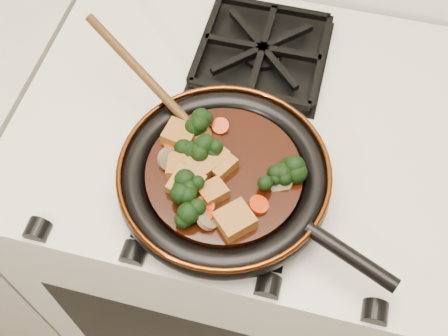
# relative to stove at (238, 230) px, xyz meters

# --- Properties ---
(stove) EXTENTS (0.76, 0.60, 0.90)m
(stove) POSITION_rel_stove_xyz_m (0.00, 0.00, 0.00)
(stove) COLOR beige
(stove) RESTS_ON ground
(burner_grate_front) EXTENTS (0.23, 0.23, 0.03)m
(burner_grate_front) POSITION_rel_stove_xyz_m (0.00, -0.14, 0.46)
(burner_grate_front) COLOR black
(burner_grate_front) RESTS_ON stove
(burner_grate_back) EXTENTS (0.23, 0.23, 0.03)m
(burner_grate_back) POSITION_rel_stove_xyz_m (0.00, 0.14, 0.46)
(burner_grate_back) COLOR black
(burner_grate_back) RESTS_ON stove
(skillet) EXTENTS (0.43, 0.32, 0.05)m
(skillet) POSITION_rel_stove_xyz_m (0.00, -0.15, 0.49)
(skillet) COLOR black
(skillet) RESTS_ON burner_grate_front
(braising_sauce) EXTENTS (0.23, 0.23, 0.02)m
(braising_sauce) POSITION_rel_stove_xyz_m (0.00, -0.14, 0.50)
(braising_sauce) COLOR black
(braising_sauce) RESTS_ON skillet
(tofu_cube_0) EXTENTS (0.06, 0.06, 0.02)m
(tofu_cube_0) POSITION_rel_stove_xyz_m (-0.03, -0.15, 0.52)
(tofu_cube_0) COLOR brown
(tofu_cube_0) RESTS_ON braising_sauce
(tofu_cube_1) EXTENTS (0.05, 0.05, 0.03)m
(tofu_cube_1) POSITION_rel_stove_xyz_m (-0.02, -0.13, 0.52)
(tofu_cube_1) COLOR brown
(tofu_cube_1) RESTS_ON braising_sauce
(tofu_cube_2) EXTENTS (0.05, 0.05, 0.03)m
(tofu_cube_2) POSITION_rel_stove_xyz_m (-0.06, -0.16, 0.52)
(tofu_cube_2) COLOR brown
(tofu_cube_2) RESTS_ON braising_sauce
(tofu_cube_3) EXTENTS (0.06, 0.06, 0.03)m
(tofu_cube_3) POSITION_rel_stove_xyz_m (-0.01, -0.14, 0.52)
(tofu_cube_3) COLOR brown
(tofu_cube_3) RESTS_ON braising_sauce
(tofu_cube_4) EXTENTS (0.05, 0.05, 0.02)m
(tofu_cube_4) POSITION_rel_stove_xyz_m (-0.00, -0.19, 0.52)
(tofu_cube_4) COLOR brown
(tofu_cube_4) RESTS_ON braising_sauce
(tofu_cube_5) EXTENTS (0.05, 0.05, 0.03)m
(tofu_cube_5) POSITION_rel_stove_xyz_m (-0.04, -0.18, 0.52)
(tofu_cube_5) COLOR brown
(tofu_cube_5) RESTS_ON braising_sauce
(tofu_cube_6) EXTENTS (0.05, 0.05, 0.03)m
(tofu_cube_6) POSITION_rel_stove_xyz_m (-0.08, -0.10, 0.52)
(tofu_cube_6) COLOR brown
(tofu_cube_6) RESTS_ON braising_sauce
(tofu_cube_7) EXTENTS (0.07, 0.07, 0.03)m
(tofu_cube_7) POSITION_rel_stove_xyz_m (0.04, -0.22, 0.52)
(tofu_cube_7) COLOR brown
(tofu_cube_7) RESTS_ON braising_sauce
(broccoli_floret_0) EXTENTS (0.09, 0.09, 0.07)m
(broccoli_floret_0) POSITION_rel_stove_xyz_m (-0.05, -0.13, 0.52)
(broccoli_floret_0) COLOR black
(broccoli_floret_0) RESTS_ON braising_sauce
(broccoli_floret_1) EXTENTS (0.09, 0.09, 0.06)m
(broccoli_floret_1) POSITION_rel_stove_xyz_m (-0.06, -0.19, 0.52)
(broccoli_floret_1) COLOR black
(broccoli_floret_1) RESTS_ON braising_sauce
(broccoli_floret_2) EXTENTS (0.09, 0.09, 0.07)m
(broccoli_floret_2) POSITION_rel_stove_xyz_m (-0.03, -0.19, 0.52)
(broccoli_floret_2) COLOR black
(broccoli_floret_2) RESTS_ON braising_sauce
(broccoli_floret_3) EXTENTS (0.07, 0.08, 0.06)m
(broccoli_floret_3) POSITION_rel_stove_xyz_m (0.08, -0.15, 0.52)
(broccoli_floret_3) COLOR black
(broccoli_floret_3) RESTS_ON braising_sauce
(broccoli_floret_4) EXTENTS (0.09, 0.09, 0.07)m
(broccoli_floret_4) POSITION_rel_stove_xyz_m (-0.03, -0.12, 0.52)
(broccoli_floret_4) COLOR black
(broccoli_floret_4) RESTS_ON braising_sauce
(broccoli_floret_5) EXTENTS (0.09, 0.08, 0.06)m
(broccoli_floret_5) POSITION_rel_stove_xyz_m (-0.03, -0.23, 0.52)
(broccoli_floret_5) COLOR black
(broccoli_floret_5) RESTS_ON braising_sauce
(broccoli_floret_6) EXTENTS (0.08, 0.09, 0.07)m
(broccoli_floret_6) POSITION_rel_stove_xyz_m (-0.05, -0.08, 0.52)
(broccoli_floret_6) COLOR black
(broccoli_floret_6) RESTS_ON braising_sauce
(broccoli_floret_7) EXTENTS (0.07, 0.07, 0.06)m
(broccoli_floret_7) POSITION_rel_stove_xyz_m (0.09, -0.13, 0.52)
(broccoli_floret_7) COLOR black
(broccoli_floret_7) RESTS_ON braising_sauce
(carrot_coin_0) EXTENTS (0.03, 0.03, 0.02)m
(carrot_coin_0) POSITION_rel_stove_xyz_m (-0.01, -0.22, 0.51)
(carrot_coin_0) COLOR #BE2905
(carrot_coin_0) RESTS_ON braising_sauce
(carrot_coin_1) EXTENTS (0.03, 0.03, 0.02)m
(carrot_coin_1) POSITION_rel_stove_xyz_m (0.06, -0.19, 0.51)
(carrot_coin_1) COLOR #BE2905
(carrot_coin_1) RESTS_ON braising_sauce
(carrot_coin_2) EXTENTS (0.03, 0.03, 0.02)m
(carrot_coin_2) POSITION_rel_stove_xyz_m (-0.01, -0.21, 0.51)
(carrot_coin_2) COLOR #BE2905
(carrot_coin_2) RESTS_ON braising_sauce
(carrot_coin_3) EXTENTS (0.03, 0.03, 0.01)m
(carrot_coin_3) POSITION_rel_stove_xyz_m (-0.08, -0.12, 0.51)
(carrot_coin_3) COLOR #BE2905
(carrot_coin_3) RESTS_ON braising_sauce
(carrot_coin_4) EXTENTS (0.03, 0.03, 0.02)m
(carrot_coin_4) POSITION_rel_stove_xyz_m (-0.02, -0.07, 0.51)
(carrot_coin_4) COLOR #BE2905
(carrot_coin_4) RESTS_ON braising_sauce
(mushroom_slice_0) EXTENTS (0.04, 0.04, 0.03)m
(mushroom_slice_0) POSITION_rel_stove_xyz_m (0.08, -0.14, 0.52)
(mushroom_slice_0) COLOR brown
(mushroom_slice_0) RESTS_ON braising_sauce
(mushroom_slice_1) EXTENTS (0.04, 0.04, 0.03)m
(mushroom_slice_1) POSITION_rel_stove_xyz_m (-0.08, -0.15, 0.52)
(mushroom_slice_1) COLOR brown
(mushroom_slice_1) RESTS_ON braising_sauce
(mushroom_slice_2) EXTENTS (0.04, 0.04, 0.03)m
(mushroom_slice_2) POSITION_rel_stove_xyz_m (-0.00, -0.23, 0.52)
(mushroom_slice_2) COLOR brown
(mushroom_slice_2) RESTS_ON braising_sauce
(wooden_spoon) EXTENTS (0.15, 0.11, 0.26)m
(wooden_spoon) POSITION_rel_stove_xyz_m (-0.12, -0.05, 0.53)
(wooden_spoon) COLOR #43270E
(wooden_spoon) RESTS_ON braising_sauce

